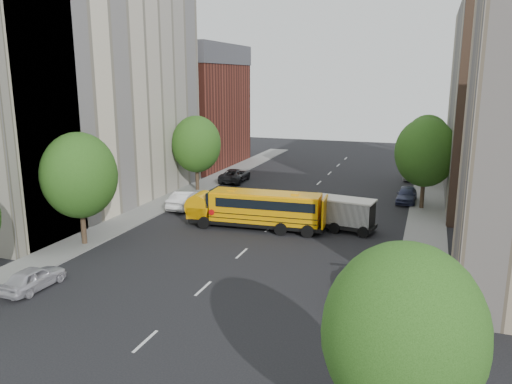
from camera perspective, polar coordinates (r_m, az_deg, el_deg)
The scene contains 20 objects.
ground at distance 35.24m, azimuth -0.48°, elevation -5.98°, with size 120.00×120.00×0.00m, color black.
sidewalk_left at distance 44.40m, azimuth -12.35°, elevation -2.18°, with size 3.00×80.00×0.12m, color slate.
sidewalk_right at distance 38.09m, azimuth 18.78°, elevation -5.13°, with size 3.00×80.00×0.12m, color slate.
lane_markings at distance 44.37m, azimuth 3.90°, elevation -1.98°, with size 0.15×64.00×0.01m, color silver.
building_left_cream at distance 47.49m, azimuth -19.12°, elevation 10.55°, with size 10.00×26.00×20.00m, color beige.
building_left_redbrick at distance 66.37m, azimuth -7.01°, elevation 8.64°, with size 10.00×15.00×13.00m, color maroon.
building_right_far at distance 51.84m, azimuth 27.08°, elevation 8.89°, with size 10.00×22.00×18.00m, color tan.
street_tree_1 at distance 35.88m, azimuth -19.54°, elevation 1.79°, with size 5.12×5.12×7.90m.
street_tree_2 at distance 50.97m, azimuth -6.84°, elevation 5.44°, with size 4.99×4.99×7.71m.
street_tree_3 at distance 15.08m, azimuth 16.49°, elevation -15.32°, with size 4.61×4.61×7.11m.
street_tree_4 at distance 45.79m, azimuth 18.81°, elevation 4.30°, with size 5.25×5.25×8.10m.
street_tree_5 at distance 57.74m, azimuth 18.98°, elevation 5.59°, with size 4.86×4.86×7.51m.
school_bus at distance 38.42m, azimuth -0.07°, elevation -1.79°, with size 10.62×3.13×2.96m.
safari_truck at distance 38.60m, azimuth 9.27°, elevation -2.38°, with size 6.14×2.97×2.52m.
parked_car_0 at distance 30.50m, azimuth -24.06°, elevation -8.95°, with size 1.55×3.85×1.31m, color silver.
parked_car_1 at distance 44.92m, azimuth -7.88°, elevation -0.84°, with size 1.70×4.88×1.61m, color white.
parked_car_2 at distance 55.84m, azimuth -2.43°, elevation 1.93°, with size 2.44×5.30×1.47m, color black.
parked_car_3 at distance 27.46m, azimuth 12.74°, elevation -10.43°, with size 1.96×4.83×1.40m, color maroon.
parked_car_4 at distance 48.63m, azimuth 16.83°, elevation -0.30°, with size 1.74×4.31×1.47m, color #353C5E.
parked_car_5 at distance 59.77m, azimuth 17.38°, elevation 2.09°, with size 1.58×4.53×1.49m, color #9E9F9A.
Camera 1 is at (11.30, -31.34, 11.48)m, focal length 35.00 mm.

